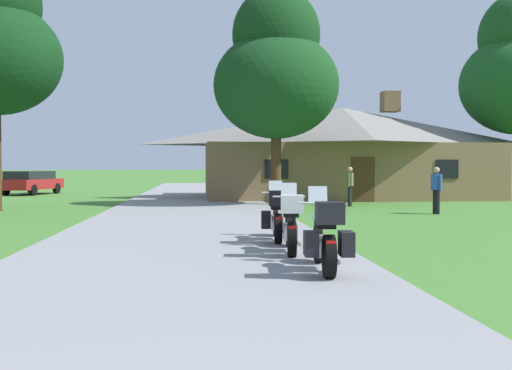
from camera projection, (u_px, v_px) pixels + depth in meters
ground_plane at (193, 215)px, 21.12m from camera, size 500.00×500.00×0.00m
asphalt_driveway at (192, 219)px, 19.13m from camera, size 6.40×80.00×0.06m
motorcycle_white_nearest_to_camera at (325, 237)px, 9.41m from camera, size 0.81×2.08×1.30m
motorcycle_silver_second_in_row at (291, 223)px, 11.60m from camera, size 0.70×2.08×1.30m
motorcycle_orange_farthest_in_row at (277, 216)px, 13.42m from camera, size 0.82×2.08×1.30m
stone_lodge at (342, 151)px, 33.04m from camera, size 15.54×8.99×5.74m
bystander_olive_shirt_near_lodge at (350, 184)px, 25.80m from camera, size 0.36×0.50×1.67m
bystander_blue_shirt_beside_signpost at (436, 188)px, 21.61m from camera, size 0.30×0.54×1.67m
tree_by_lodge_front at (276, 71)px, 26.10m from camera, size 5.36×5.36×9.30m
parked_red_suv_far_left at (31, 181)px, 36.54m from camera, size 2.89×4.91×1.40m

